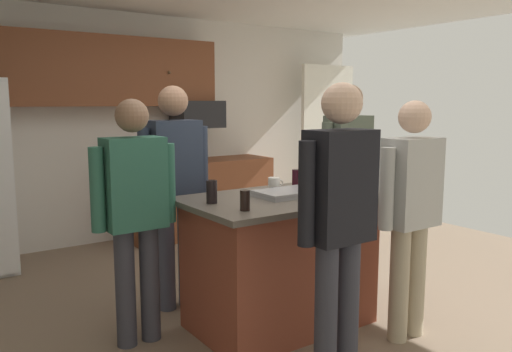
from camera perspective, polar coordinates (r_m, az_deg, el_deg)
The scene contains 18 objects.
floor at distance 4.11m, azimuth 3.33°, elevation -14.63°, with size 7.04×7.04×0.00m, color #7F6B56.
back_wall at distance 6.24m, azimuth -12.68°, elevation 5.31°, with size 6.40×0.10×2.60m, color silver.
french_door_window_panel at distance 7.32m, azimuth 7.87°, elevation 4.27°, with size 0.90×0.06×2.00m, color white.
cabinet_run_upper at distance 5.92m, azimuth -15.78°, elevation 11.10°, with size 2.40×0.38×0.75m.
cabinet_run_lower at distance 6.31m, azimuth -6.27°, elevation -2.30°, with size 1.80×0.63×0.90m.
microwave_over_range at distance 6.22m, azimuth -6.51°, elevation 6.83°, with size 0.56×0.40×0.32m, color black.
kitchen_island at distance 3.72m, azimuth 2.67°, elevation -9.35°, with size 1.35×0.90×0.94m.
person_guest_left at distance 3.41m, azimuth -13.28°, elevation -3.29°, with size 0.57×0.22×1.62m.
person_elder_center at distance 4.44m, azimuth 10.10°, elevation 0.53°, with size 0.57×0.23×1.74m.
person_guest_by_door at distance 3.55m, azimuth 16.81°, elevation -3.09°, with size 0.57×0.22×1.61m.
person_guest_right at distance 2.89m, azimuth 9.23°, elevation -4.12°, with size 0.57×0.22×1.70m.
person_host_foreground at distance 3.96m, azimuth -9.00°, elevation -0.63°, with size 0.57×0.23×1.72m.
tumbler_amber at distance 3.99m, azimuth 4.46°, elevation -0.28°, with size 0.06×0.06×0.14m.
glass_short_whisky at distance 3.14m, azimuth -1.24°, elevation -2.72°, with size 0.06×0.06×0.13m.
glass_dark_ale at distance 3.37m, azimuth -4.94°, elevation -1.77°, with size 0.07×0.07×0.15m.
mug_blue_stoneware at distance 3.82m, azimuth 2.03°, elevation -0.92°, with size 0.13×0.09×0.10m.
glass_stout_tall at distance 4.07m, azimuth 6.35°, elevation -0.18°, with size 0.07×0.07×0.13m.
serving_tray at distance 3.63m, azimuth 3.51°, elevation -1.90°, with size 0.44×0.30×0.04m.
Camera 1 is at (-2.35, -2.98, 1.60)m, focal length 36.04 mm.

